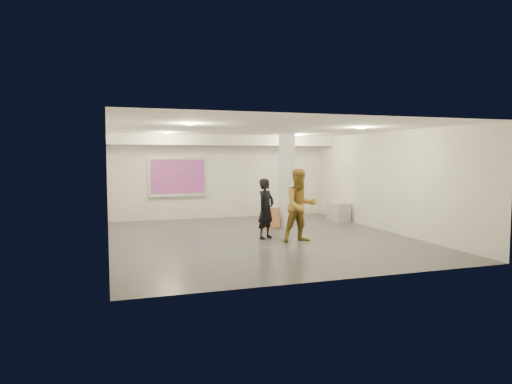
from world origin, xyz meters
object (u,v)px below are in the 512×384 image
object	(u,v)px
column	(287,180)
credenza	(338,211)
projection_screen	(178,177)
man	(300,206)
woman	(266,209)

from	to	relation	value
column	credenza	distance (m)	2.60
projection_screen	credenza	size ratio (longest dim) A/B	1.92
projection_screen	man	xyz separation A→B (m)	(2.42, -5.30, -0.56)
man	woman	bearing A→B (deg)	131.24
credenza	column	bearing A→B (deg)	-159.78
projection_screen	woman	size ratio (longest dim) A/B	1.27
column	man	world-z (taller)	column
projection_screen	credenza	world-z (taller)	projection_screen
credenza	woman	size ratio (longest dim) A/B	0.66
credenza	man	bearing A→B (deg)	-127.46
column	woman	world-z (taller)	column
column	credenza	size ratio (longest dim) A/B	2.74
woman	man	bearing A→B (deg)	-81.13
column	woman	distance (m)	2.44
woman	column	bearing A→B (deg)	19.68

